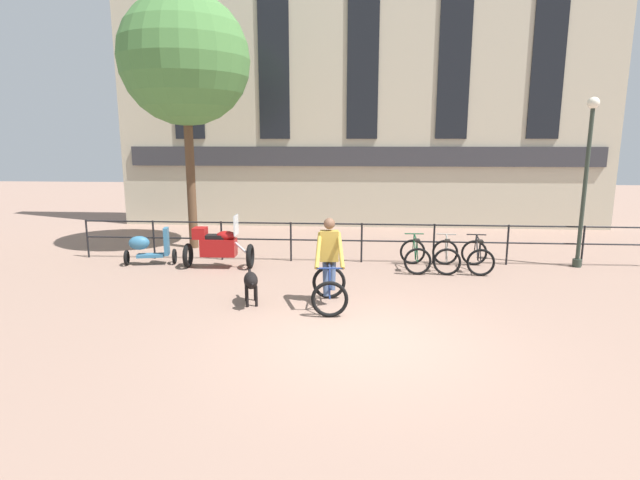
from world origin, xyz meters
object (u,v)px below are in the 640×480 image
object	(u,v)px
parked_bicycle_mid_right	(477,256)
street_lamp	(586,174)
parked_bicycle_near_lamp	(415,255)
parked_motorcycle	(218,246)
dog	(251,282)
parked_scooter	(148,247)
cyclist_with_bike	(329,267)
parked_bicycle_mid_left	(446,256)

from	to	relation	value
parked_bicycle_mid_right	street_lamp	distance (m)	3.36
parked_bicycle_near_lamp	parked_motorcycle	bearing A→B (deg)	1.99
parked_bicycle_mid_right	dog	bearing A→B (deg)	35.53
parked_scooter	street_lamp	xyz separation A→B (m)	(10.99, 0.58, 1.90)
cyclist_with_bike	parked_scooter	size ratio (longest dim) A/B	1.27
cyclist_with_bike	parked_bicycle_near_lamp	world-z (taller)	cyclist_with_bike
parked_bicycle_near_lamp	street_lamp	world-z (taller)	street_lamp
dog	parked_bicycle_mid_right	xyz separation A→B (m)	(5.02, 3.03, -0.12)
parked_bicycle_near_lamp	parked_scooter	xyz separation A→B (m)	(-6.83, -0.01, 0.10)
parked_motorcycle	parked_bicycle_mid_right	bearing A→B (deg)	-89.51
dog	parked_bicycle_near_lamp	world-z (taller)	parked_bicycle_near_lamp
parked_bicycle_mid_right	street_lamp	world-z (taller)	street_lamp
parked_bicycle_mid_right	parked_scooter	xyz separation A→B (m)	(-8.35, -0.01, 0.10)
parked_motorcycle	street_lamp	distance (m)	9.30
parked_bicycle_near_lamp	parked_bicycle_mid_right	world-z (taller)	same
parked_bicycle_near_lamp	parked_bicycle_mid_left	bearing A→B (deg)	179.61
dog	street_lamp	size ratio (longest dim) A/B	0.24
street_lamp	cyclist_with_bike	bearing A→B (deg)	-150.42
parked_bicycle_mid_right	street_lamp	xyz separation A→B (m)	(2.64, 0.57, 2.00)
parked_bicycle_mid_left	street_lamp	size ratio (longest dim) A/B	0.28
parked_bicycle_mid_right	parked_bicycle_near_lamp	bearing A→B (deg)	4.45
cyclist_with_bike	street_lamp	size ratio (longest dim) A/B	0.41
dog	parked_motorcycle	xyz separation A→B (m)	(-1.44, 2.82, 0.09)
cyclist_with_bike	dog	bearing A→B (deg)	-179.80
dog	street_lamp	xyz separation A→B (m)	(7.66, 3.59, 1.88)
parked_motorcycle	parked_bicycle_mid_right	distance (m)	6.46
parked_bicycle_mid_left	street_lamp	bearing A→B (deg)	-163.31
dog	parked_bicycle_mid_left	size ratio (longest dim) A/B	0.86
parked_motorcycle	parked_bicycle_mid_left	distance (m)	5.70
parked_bicycle_near_lamp	street_lamp	bearing A→B (deg)	-172.60
parked_bicycle_mid_right	parked_scooter	distance (m)	8.35
cyclist_with_bike	parked_motorcycle	world-z (taller)	cyclist_with_bike
dog	parked_bicycle_near_lamp	distance (m)	4.62
cyclist_with_bike	parked_scooter	distance (m)	5.66
parked_bicycle_near_lamp	parked_bicycle_mid_right	distance (m)	1.52
dog	parked_bicycle_mid_right	distance (m)	5.86
parked_motorcycle	parked_bicycle_near_lamp	size ratio (longest dim) A/B	1.55
parked_bicycle_near_lamp	parked_bicycle_mid_right	xyz separation A→B (m)	(1.52, 0.00, -0.00)
parked_bicycle_mid_left	parked_bicycle_mid_right	distance (m)	0.76
parked_scooter	parked_bicycle_near_lamp	bearing A→B (deg)	-101.91
street_lamp	parked_scooter	bearing A→B (deg)	-176.96
cyclist_with_bike	parked_motorcycle	xyz separation A→B (m)	(-2.95, 2.71, -0.20)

